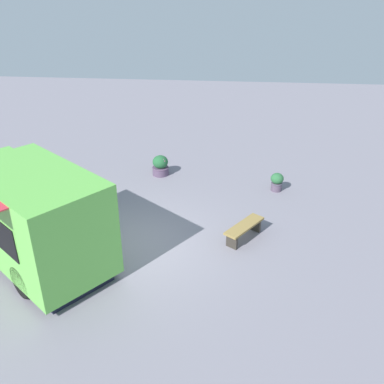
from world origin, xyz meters
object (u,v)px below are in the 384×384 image
Objects in this scene: food_truck at (27,215)px; planter_flowering_far at (277,181)px; planter_flowering_near at (160,166)px; plaza_bench at (244,228)px.

planter_flowering_far is (4.41, -6.64, -0.88)m from food_truck.
planter_flowering_near is at bearing -25.30° from food_truck.
food_truck reaches higher than planter_flowering_far.
planter_flowering_far is at bearing -56.45° from food_truck.
planter_flowering_far is 3.31m from plaza_bench.
food_truck reaches higher than plaza_bench.
food_truck is 5.73m from plaza_bench.
planter_flowering_near is at bearing 77.80° from planter_flowering_far.
planter_flowering_far reaches higher than plaza_bench.
plaza_bench is (-4.00, -3.00, -0.03)m from planter_flowering_near.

